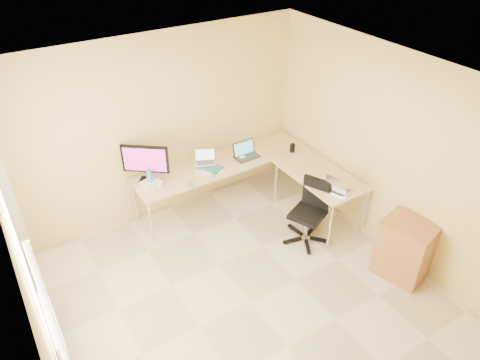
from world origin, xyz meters
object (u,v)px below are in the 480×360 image
cabinet (404,251)px  desk_main (223,183)px  laptop_center (205,157)px  office_chair (308,210)px  keyboard (210,172)px  laptop_black (247,150)px  water_bottle (149,178)px  desk_return (318,196)px  monitor (146,163)px  laptop_return (340,184)px  mug (159,184)px  desk_fan (156,169)px

cabinet → desk_main: bearing=100.8°
laptop_center → office_chair: size_ratio=0.33×
keyboard → office_chair: bearing=-34.2°
laptop_black → water_bottle: size_ratio=1.43×
desk_return → monitor: bearing=151.6°
monitor → laptop_return: 2.55m
desk_main → keyboard: 0.49m
laptop_black → cabinet: (0.76, -2.36, -0.48)m
desk_main → water_bottle: (-1.12, -0.02, 0.49)m
monitor → keyboard: bearing=19.8°
keyboard → office_chair: size_ratio=0.45×
water_bottle → laptop_return: (2.03, -1.43, -0.01)m
desk_return → mug: bearing=155.9°
laptop_center → desk_return: bearing=-15.0°
water_bottle → laptop_center: bearing=3.2°
desk_return → laptop_center: (-1.24, 1.03, 0.51)m
desk_return → desk_fan: 2.29m
mug → water_bottle: bearing=138.0°
keyboard → desk_fan: desk_fan is taller
mug → laptop_return: (1.94, -1.34, 0.08)m
monitor → office_chair: (1.62, -1.44, -0.50)m
desk_main → monitor: size_ratio=4.24×
monitor → mug: (0.07, -0.22, -0.23)m
laptop_return → cabinet: laptop_return is taller
keyboard → laptop_return: (1.20, -1.30, 0.11)m
office_chair → cabinet: 1.27m
desk_main → laptop_black: bearing=-11.6°
desk_fan → office_chair: bearing=-25.3°
desk_return → laptop_return: size_ratio=3.69×
desk_return → water_bottle: (-2.09, 0.98, 0.49)m
cabinet → water_bottle: bearing=119.0°
office_chair → keyboard: bearing=100.6°
keyboard → mug: 0.74m
water_bottle → monitor: bearing=81.1°
desk_return → keyboard: 1.57m
desk_main → office_chair: size_ratio=2.97×
keyboard → cabinet: size_ratio=0.49×
desk_main → water_bottle: 1.22m
laptop_black → desk_return: bearing=-57.6°
desk_main → desk_fan: (-0.96, 0.13, 0.50)m
cabinet → office_chair: bearing=104.4°
laptop_center → mug: laptop_center is taller
monitor → cabinet: 3.44m
desk_main → desk_return: size_ratio=2.04×
mug → cabinet: (2.15, -2.33, -0.41)m
laptop_center → cabinet: 2.87m
desk_fan → office_chair: size_ratio=0.31×
desk_return → laptop_black: (-0.61, 0.92, 0.48)m
laptop_center → water_bottle: (-0.86, -0.05, -0.02)m
laptop_black → water_bottle: 1.49m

